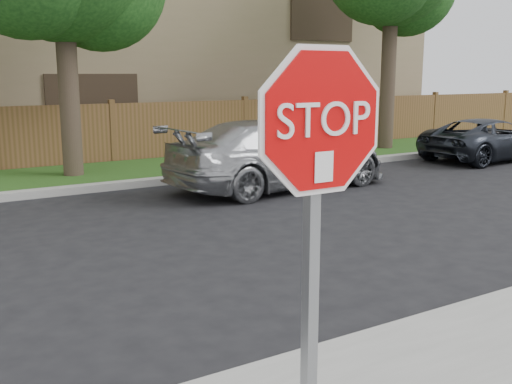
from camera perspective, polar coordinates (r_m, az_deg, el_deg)
stop_sign at (r=2.96m, az=5.91°, el=0.59°), size 1.01×0.13×2.55m
sedan_right at (r=12.46m, az=2.22°, el=3.62°), size 5.05×2.32×1.43m
sedan_far_right at (r=17.76m, az=21.33°, el=4.69°), size 4.16×1.98×1.14m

